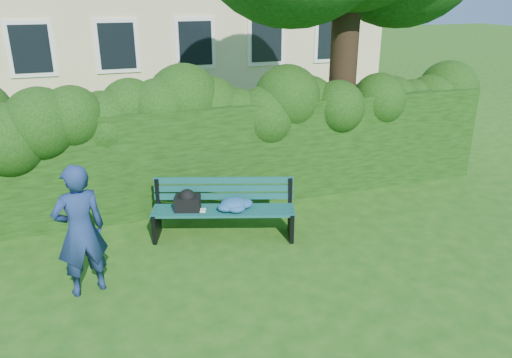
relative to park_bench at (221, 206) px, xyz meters
name	(u,v)px	position (x,y,z in m)	size (l,w,h in m)	color
ground	(269,253)	(0.52, -0.77, -0.50)	(80.00, 80.00, 0.00)	#1D5012
hedge	(227,151)	(0.52, 1.43, 0.40)	(10.00, 1.00, 1.80)	black
park_bench	(221,206)	(0.00, 0.00, 0.00)	(2.23, 1.20, 0.89)	#0D423A
man_reading	(80,231)	(-2.02, -0.92, 0.36)	(0.63, 0.41, 1.72)	navy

